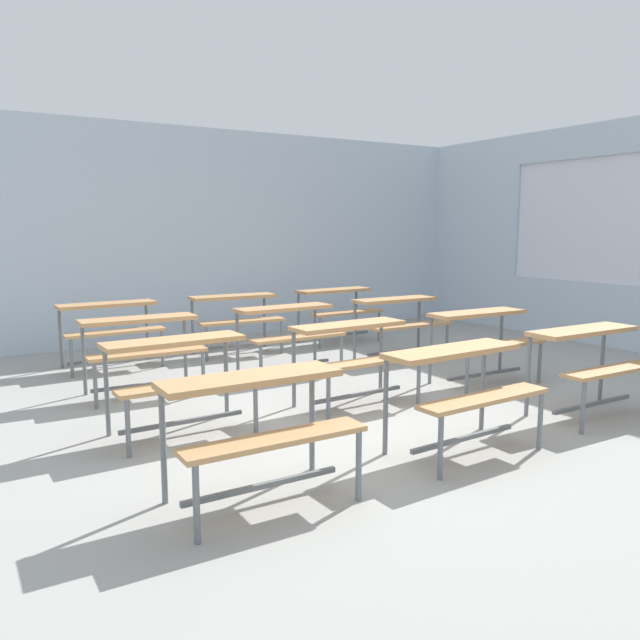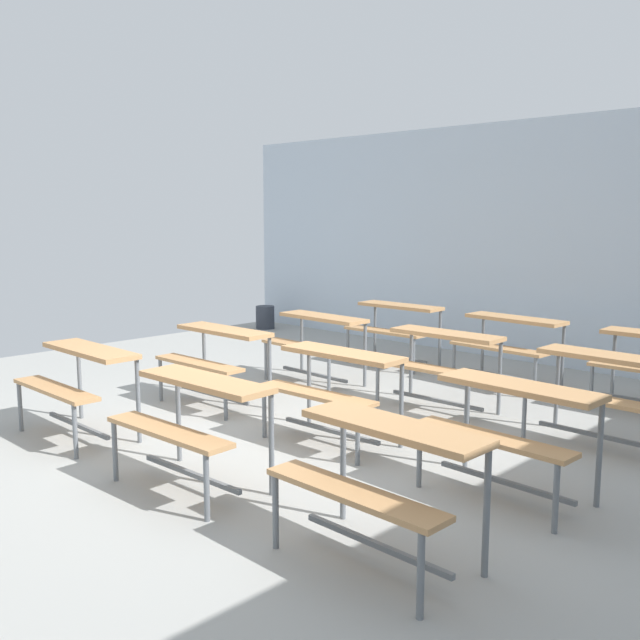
{
  "view_description": "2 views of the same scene",
  "coord_description": "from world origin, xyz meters",
  "px_view_note": "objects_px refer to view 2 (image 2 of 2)",
  "views": [
    {
      "loc": [
        -2.68,
        -4.15,
        1.61
      ],
      "look_at": [
        0.47,
        1.07,
        0.7
      ],
      "focal_mm": 34.98,
      "sensor_mm": 36.0,
      "label": 1
    },
    {
      "loc": [
        4.31,
        -3.7,
        1.86
      ],
      "look_at": [
        -0.49,
        1.21,
        0.83
      ],
      "focal_mm": 39.98,
      "sensor_mm": 36.0,
      "label": 2
    }
  ],
  "objects_px": {
    "desk_bench_r0c2": "(380,460)",
    "trash_bin": "(265,317)",
    "desk_bench_r3c1": "(509,334)",
    "desk_bench_r2c0": "(316,333)",
    "desk_bench_r3c0": "(395,319)",
    "desk_bench_r1c0": "(216,348)",
    "desk_bench_r2c2": "(602,378)",
    "desk_bench_r0c1": "(193,407)",
    "desk_bench_r1c1": "(333,375)",
    "desk_bench_r2c1": "(439,352)",
    "desk_bench_r0c0": "(79,371)",
    "desk_bench_r1c2": "(510,413)"
  },
  "relations": [
    {
      "from": "desk_bench_r0c2",
      "to": "trash_bin",
      "type": "xyz_separation_m",
      "value": [
        -6.36,
        4.76,
        -0.38
      ]
    },
    {
      "from": "desk_bench_r3c1",
      "to": "trash_bin",
      "type": "relative_size",
      "value": 3.05
    },
    {
      "from": "desk_bench_r2c0",
      "to": "desk_bench_r3c0",
      "type": "distance_m",
      "value": 1.37
    },
    {
      "from": "desk_bench_r0c2",
      "to": "desk_bench_r1c0",
      "type": "relative_size",
      "value": 0.99
    },
    {
      "from": "desk_bench_r0c2",
      "to": "desk_bench_r3c1",
      "type": "height_order",
      "value": "same"
    },
    {
      "from": "desk_bench_r2c2",
      "to": "trash_bin",
      "type": "relative_size",
      "value": 3.0
    },
    {
      "from": "desk_bench_r3c1",
      "to": "desk_bench_r1c0",
      "type": "bearing_deg",
      "value": -118.74
    },
    {
      "from": "desk_bench_r0c2",
      "to": "desk_bench_r2c0",
      "type": "bearing_deg",
      "value": 139.9
    },
    {
      "from": "desk_bench_r2c0",
      "to": "desk_bench_r0c1",
      "type": "bearing_deg",
      "value": -59.45
    },
    {
      "from": "desk_bench_r1c1",
      "to": "desk_bench_r2c1",
      "type": "bearing_deg",
      "value": 84.98
    },
    {
      "from": "desk_bench_r3c0",
      "to": "desk_bench_r3c1",
      "type": "height_order",
      "value": "same"
    },
    {
      "from": "desk_bench_r2c2",
      "to": "desk_bench_r3c1",
      "type": "xyz_separation_m",
      "value": [
        -1.59,
        1.35,
        0.0
      ]
    },
    {
      "from": "desk_bench_r0c2",
      "to": "desk_bench_r1c0",
      "type": "bearing_deg",
      "value": 157.57
    },
    {
      "from": "desk_bench_r3c1",
      "to": "desk_bench_r2c1",
      "type": "bearing_deg",
      "value": -85.87
    },
    {
      "from": "desk_bench_r3c0",
      "to": "desk_bench_r0c1",
      "type": "bearing_deg",
      "value": -71.52
    },
    {
      "from": "desk_bench_r0c0",
      "to": "trash_bin",
      "type": "bearing_deg",
      "value": 123.53
    },
    {
      "from": "desk_bench_r0c0",
      "to": "desk_bench_r3c1",
      "type": "height_order",
      "value": "same"
    },
    {
      "from": "desk_bench_r2c0",
      "to": "trash_bin",
      "type": "distance_m",
      "value": 3.88
    },
    {
      "from": "desk_bench_r1c0",
      "to": "desk_bench_r1c1",
      "type": "bearing_deg",
      "value": -3.36
    },
    {
      "from": "desk_bench_r2c2",
      "to": "desk_bench_r3c1",
      "type": "relative_size",
      "value": 0.98
    },
    {
      "from": "desk_bench_r0c2",
      "to": "desk_bench_r2c0",
      "type": "xyz_separation_m",
      "value": [
        -3.12,
        2.67,
        0.0
      ]
    },
    {
      "from": "desk_bench_r2c2",
      "to": "trash_bin",
      "type": "xyz_separation_m",
      "value": [
        -6.41,
        2.07,
        -0.38
      ]
    },
    {
      "from": "desk_bench_r3c1",
      "to": "trash_bin",
      "type": "bearing_deg",
      "value": 174.16
    },
    {
      "from": "desk_bench_r0c2",
      "to": "desk_bench_r1c2",
      "type": "distance_m",
      "value": 1.29
    },
    {
      "from": "desk_bench_r0c2",
      "to": "desk_bench_r0c1",
      "type": "bearing_deg",
      "value": -176.86
    },
    {
      "from": "desk_bench_r0c0",
      "to": "desk_bench_r1c2",
      "type": "bearing_deg",
      "value": 23.18
    },
    {
      "from": "desk_bench_r3c0",
      "to": "desk_bench_r1c0",
      "type": "bearing_deg",
      "value": -93.6
    },
    {
      "from": "desk_bench_r1c2",
      "to": "desk_bench_r2c0",
      "type": "distance_m",
      "value": 3.44
    },
    {
      "from": "desk_bench_r0c2",
      "to": "desk_bench_r3c0",
      "type": "xyz_separation_m",
      "value": [
        -3.11,
        4.04,
        0.0
      ]
    },
    {
      "from": "desk_bench_r0c1",
      "to": "desk_bench_r2c1",
      "type": "xyz_separation_m",
      "value": [
        0.07,
        2.77,
        0.0
      ]
    },
    {
      "from": "desk_bench_r1c0",
      "to": "desk_bench_r2c1",
      "type": "height_order",
      "value": "same"
    },
    {
      "from": "desk_bench_r2c1",
      "to": "trash_bin",
      "type": "height_order",
      "value": "desk_bench_r2c1"
    },
    {
      "from": "desk_bench_r0c2",
      "to": "desk_bench_r3c1",
      "type": "distance_m",
      "value": 4.33
    },
    {
      "from": "desk_bench_r0c0",
      "to": "desk_bench_r2c1",
      "type": "height_order",
      "value": "same"
    },
    {
      "from": "desk_bench_r1c1",
      "to": "desk_bench_r2c0",
      "type": "distance_m",
      "value": 2.07
    },
    {
      "from": "desk_bench_r1c0",
      "to": "desk_bench_r0c1",
      "type": "bearing_deg",
      "value": -43.16
    },
    {
      "from": "desk_bench_r0c2",
      "to": "desk_bench_r1c0",
      "type": "xyz_separation_m",
      "value": [
        -3.19,
        1.34,
        0.0
      ]
    },
    {
      "from": "desk_bench_r1c0",
      "to": "desk_bench_r3c0",
      "type": "height_order",
      "value": "same"
    },
    {
      "from": "desk_bench_r0c0",
      "to": "desk_bench_r0c2",
      "type": "relative_size",
      "value": 1.0
    },
    {
      "from": "desk_bench_r1c0",
      "to": "desk_bench_r1c2",
      "type": "bearing_deg",
      "value": -2.81
    },
    {
      "from": "desk_bench_r0c0",
      "to": "desk_bench_r1c1",
      "type": "xyz_separation_m",
      "value": [
        1.62,
        1.37,
        0.0
      ]
    },
    {
      "from": "desk_bench_r1c1",
      "to": "desk_bench_r2c1",
      "type": "distance_m",
      "value": 1.4
    },
    {
      "from": "desk_bench_r2c2",
      "to": "trash_bin",
      "type": "height_order",
      "value": "desk_bench_r2c2"
    },
    {
      "from": "desk_bench_r0c0",
      "to": "desk_bench_r0c1",
      "type": "bearing_deg",
      "value": 0.3
    },
    {
      "from": "desk_bench_r0c0",
      "to": "desk_bench_r1c2",
      "type": "relative_size",
      "value": 0.99
    },
    {
      "from": "desk_bench_r2c2",
      "to": "desk_bench_r0c2",
      "type": "bearing_deg",
      "value": -90.31
    },
    {
      "from": "desk_bench_r1c1",
      "to": "trash_bin",
      "type": "height_order",
      "value": "desk_bench_r1c1"
    },
    {
      "from": "desk_bench_r0c1",
      "to": "desk_bench_r3c0",
      "type": "height_order",
      "value": "same"
    },
    {
      "from": "desk_bench_r1c2",
      "to": "desk_bench_r3c1",
      "type": "xyz_separation_m",
      "value": [
        -1.57,
        2.76,
        0.0
      ]
    },
    {
      "from": "desk_bench_r2c1",
      "to": "desk_bench_r0c2",
      "type": "bearing_deg",
      "value": -62.46
    }
  ]
}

